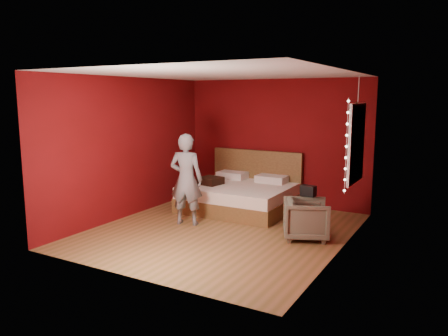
{
  "coord_description": "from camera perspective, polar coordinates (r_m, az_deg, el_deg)",
  "views": [
    {
      "loc": [
        3.54,
        -6.19,
        2.24
      ],
      "look_at": [
        -0.18,
        0.4,
        1.0
      ],
      "focal_mm": 35.0,
      "sensor_mm": 36.0,
      "label": 1
    }
  ],
  "objects": [
    {
      "name": "hanging_plant",
      "position": [
        7.9,
        17.03,
        6.86
      ],
      "size": [
        0.38,
        0.34,
        0.83
      ],
      "color": "silver",
      "rests_on": "room_walls"
    },
    {
      "name": "fairy_lights",
      "position": [
        6.79,
        15.7,
        2.71
      ],
      "size": [
        0.04,
        0.04,
        1.45
      ],
      "color": "silver",
      "rests_on": "room_walls"
    },
    {
      "name": "handbag",
      "position": [
        7.27,
        10.96,
        -2.93
      ],
      "size": [
        0.27,
        0.17,
        0.18
      ],
      "primitive_type": "cube",
      "rotation": [
        0.0,
        0.0,
        -0.2
      ],
      "color": "black",
      "rests_on": "armchair"
    },
    {
      "name": "armchair",
      "position": [
        7.1,
        10.69,
        -6.57
      ],
      "size": [
        0.91,
        0.9,
        0.63
      ],
      "primitive_type": "imported",
      "rotation": [
        0.0,
        0.0,
        1.99
      ],
      "color": "#6B6B54",
      "rests_on": "ground"
    },
    {
      "name": "bed",
      "position": [
        8.78,
        2.21,
        -3.53
      ],
      "size": [
        2.03,
        1.72,
        1.12
      ],
      "color": "brown",
      "rests_on": "ground"
    },
    {
      "name": "floor",
      "position": [
        7.47,
        -0.3,
        -8.14
      ],
      "size": [
        4.5,
        4.5,
        0.0
      ],
      "primitive_type": "plane",
      "color": "brown",
      "rests_on": "ground"
    },
    {
      "name": "window",
      "position": [
        7.3,
        16.88,
        3.09
      ],
      "size": [
        0.05,
        0.97,
        1.27
      ],
      "color": "white",
      "rests_on": "room_walls"
    },
    {
      "name": "person",
      "position": [
        7.67,
        -4.95,
        -1.5
      ],
      "size": [
        0.67,
        0.53,
        1.61
      ],
      "primitive_type": "imported",
      "rotation": [
        0.0,
        0.0,
        3.41
      ],
      "color": "slate",
      "rests_on": "ground"
    },
    {
      "name": "room_walls",
      "position": [
        7.15,
        -0.31,
        4.81
      ],
      "size": [
        4.04,
        4.54,
        2.62
      ],
      "color": "#5F0A0D",
      "rests_on": "ground"
    },
    {
      "name": "throw_pillow",
      "position": [
        8.73,
        -1.76,
        -1.67
      ],
      "size": [
        0.46,
        0.46,
        0.14
      ],
      "primitive_type": "cube",
      "rotation": [
        0.0,
        0.0,
        -0.15
      ],
      "color": "black",
      "rests_on": "bed"
    }
  ]
}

